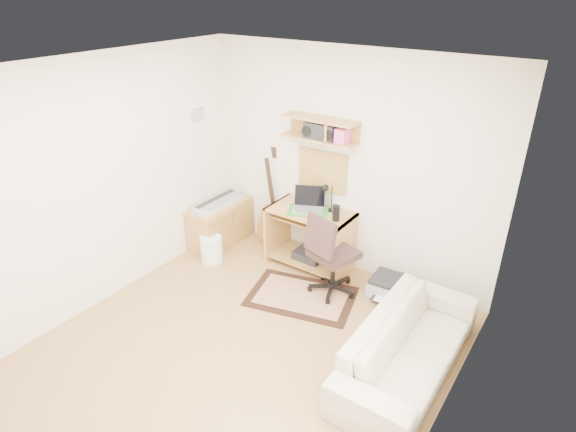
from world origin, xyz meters
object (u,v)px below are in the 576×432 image
Objects in this scene: task_chair at (334,253)px; cabinet at (221,223)px; sofa at (410,338)px; desk at (310,239)px; printer at (393,288)px.

task_chair reaches higher than cabinet.
desk is at bearing 59.21° from sofa.
task_chair is at bearing -32.48° from desk.
cabinet is at bearing -167.82° from task_chair.
sofa is (1.67, -1.00, -0.01)m from desk.
desk is 1.95m from sofa.
cabinet is at bearing 74.50° from sofa.
printer is 1.19m from sofa.
printer is at bearing 4.40° from cabinet.
printer is (1.10, 0.01, -0.29)m from desk.
desk reaches higher than printer.
task_chair is at bearing -4.77° from cabinet.
sofa is at bearing -63.83° from printer.
printer is at bearing 29.56° from sofa.
desk is 1.14m from printer.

